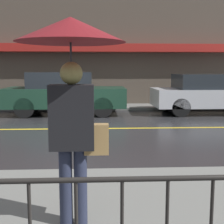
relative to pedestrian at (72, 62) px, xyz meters
name	(u,v)px	position (x,y,z in m)	size (l,w,h in m)	color
ground_plane	(81,129)	(-0.19, 5.68, -1.73)	(80.00, 80.00, 0.00)	#262628
sidewalk_near	(58,219)	(-0.19, 0.20, -1.68)	(28.00, 3.15, 0.10)	slate
sidewalk_far	(86,107)	(-0.19, 10.40, -1.68)	(28.00, 1.64, 0.10)	slate
lane_marking	(81,129)	(-0.19, 5.68, -1.73)	(25.20, 0.12, 0.01)	gold
building_storefront	(86,37)	(-0.19, 11.35, 1.39)	(28.00, 0.85, 6.30)	#4C4238
pedestrian	(72,62)	(0.00, 0.00, 0.00)	(1.04, 1.04, 2.05)	#23283D
car_dark_green	(65,93)	(-0.94, 8.58, -0.93)	(4.36, 1.86, 1.56)	#193828
car_silver	(208,93)	(4.46, 8.58, -0.97)	(4.20, 1.90, 1.49)	#B2B5BA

